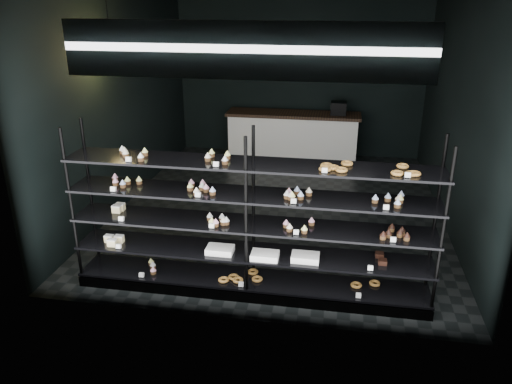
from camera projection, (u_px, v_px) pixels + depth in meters
room at (282, 109)px, 7.43m from camera, size 5.01×6.01×3.20m
display_shelf at (248, 242)px, 5.55m from camera, size 4.00×0.50×1.91m
signage at (242, 50)px, 4.32m from camera, size 3.30×0.05×0.50m
pendant_lamp at (112, 54)px, 6.67m from camera, size 0.34×0.34×0.90m
service_counter at (293, 136)px, 10.13m from camera, size 2.66×0.65×1.23m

